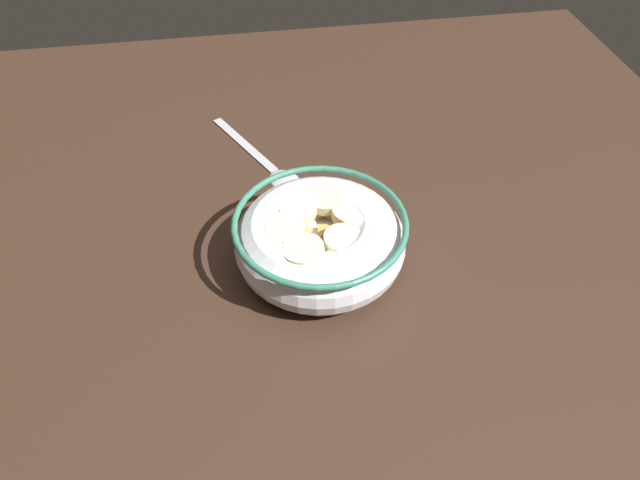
% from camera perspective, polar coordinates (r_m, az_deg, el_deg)
% --- Properties ---
extents(ground_plane, '(0.97, 0.97, 0.02)m').
position_cam_1_polar(ground_plane, '(0.56, 0.00, -2.86)').
color(ground_plane, '#332116').
extents(cereal_bowl, '(0.16, 0.16, 0.06)m').
position_cam_1_polar(cereal_bowl, '(0.53, -0.01, 0.06)').
color(cereal_bowl, silver).
rests_on(cereal_bowl, ground_plane).
extents(spoon, '(0.10, 0.16, 0.01)m').
position_cam_1_polar(spoon, '(0.66, -4.72, 7.09)').
color(spoon, '#A5A5AD').
rests_on(spoon, ground_plane).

